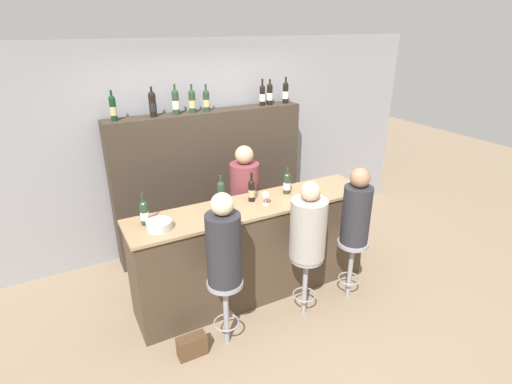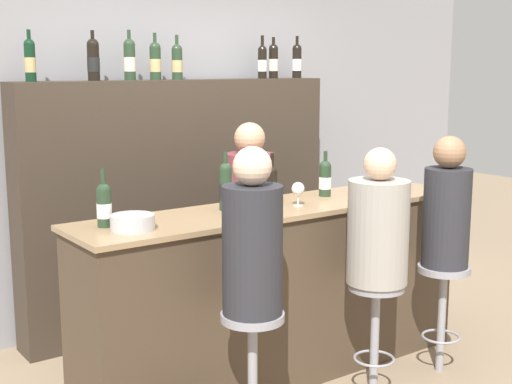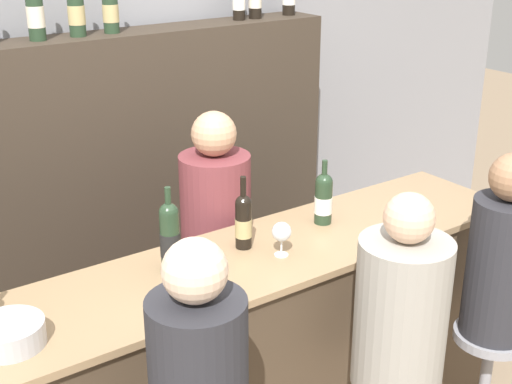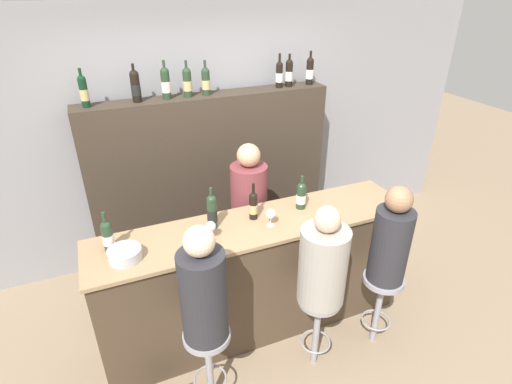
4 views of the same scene
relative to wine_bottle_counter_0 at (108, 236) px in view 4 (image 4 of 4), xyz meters
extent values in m
plane|color=#8C755B|center=(1.08, -0.35, -1.19)|extent=(16.00, 16.00, 0.00)
cube|color=gray|center=(1.08, 1.33, 0.11)|extent=(6.40, 0.05, 2.60)
cube|color=#473828|center=(1.08, -0.08, -0.67)|extent=(2.55, 0.53, 1.04)
cube|color=#997A56|center=(1.08, -0.08, -0.13)|extent=(2.59, 0.57, 0.03)
cube|color=#382D23|center=(1.08, 1.10, -0.29)|extent=(2.42, 0.28, 1.79)
cylinder|color=#233823|center=(0.00, 0.00, -0.02)|extent=(0.08, 0.08, 0.19)
cylinder|color=white|center=(0.00, 0.00, -0.03)|extent=(0.08, 0.08, 0.08)
sphere|color=#233823|center=(0.00, 0.00, 0.07)|extent=(0.08, 0.08, 0.08)
cylinder|color=#233823|center=(0.00, 0.00, 0.14)|extent=(0.02, 0.02, 0.10)
cylinder|color=#233823|center=(0.75, 0.00, 0.00)|extent=(0.08, 0.08, 0.24)
cylinder|color=black|center=(0.75, 0.00, -0.01)|extent=(0.08, 0.08, 0.10)
sphere|color=#233823|center=(0.75, 0.00, 0.12)|extent=(0.08, 0.08, 0.08)
cylinder|color=#233823|center=(0.75, 0.00, 0.18)|extent=(0.02, 0.02, 0.09)
cylinder|color=black|center=(1.09, 0.00, -0.02)|extent=(0.07, 0.07, 0.19)
cylinder|color=tan|center=(1.09, 0.00, -0.03)|extent=(0.07, 0.07, 0.08)
sphere|color=black|center=(1.09, 0.00, 0.08)|extent=(0.07, 0.07, 0.07)
cylinder|color=black|center=(1.09, 0.00, 0.14)|extent=(0.02, 0.02, 0.10)
cylinder|color=#233823|center=(1.51, 0.00, -0.02)|extent=(0.08, 0.08, 0.19)
cylinder|color=white|center=(1.51, 0.00, -0.03)|extent=(0.08, 0.08, 0.08)
sphere|color=#233823|center=(1.51, 0.00, 0.07)|extent=(0.08, 0.08, 0.08)
cylinder|color=#233823|center=(1.51, 0.00, 0.13)|extent=(0.02, 0.02, 0.09)
cylinder|color=black|center=(0.02, 1.10, 0.72)|extent=(0.07, 0.07, 0.23)
cylinder|color=tan|center=(0.02, 1.10, 0.71)|extent=(0.07, 0.07, 0.09)
sphere|color=black|center=(0.02, 1.10, 0.84)|extent=(0.07, 0.07, 0.07)
cylinder|color=black|center=(0.02, 1.10, 0.89)|extent=(0.02, 0.02, 0.08)
cylinder|color=black|center=(0.44, 1.10, 0.72)|extent=(0.08, 0.08, 0.24)
cylinder|color=black|center=(0.44, 1.10, 0.71)|extent=(0.08, 0.08, 0.09)
sphere|color=black|center=(0.44, 1.10, 0.84)|extent=(0.08, 0.08, 0.08)
cylinder|color=black|center=(0.44, 1.10, 0.90)|extent=(0.02, 0.02, 0.08)
cylinder|color=#233823|center=(0.70, 1.10, 0.73)|extent=(0.08, 0.08, 0.24)
cylinder|color=beige|center=(0.70, 1.10, 0.71)|extent=(0.08, 0.08, 0.10)
sphere|color=#233823|center=(0.70, 1.10, 0.85)|extent=(0.08, 0.08, 0.08)
cylinder|color=#233823|center=(0.70, 1.10, 0.90)|extent=(0.02, 0.02, 0.08)
cylinder|color=#233823|center=(0.90, 1.10, 0.72)|extent=(0.08, 0.08, 0.22)
cylinder|color=tan|center=(0.90, 1.10, 0.71)|extent=(0.08, 0.08, 0.09)
sphere|color=#233823|center=(0.90, 1.10, 0.83)|extent=(0.08, 0.08, 0.08)
cylinder|color=#233823|center=(0.90, 1.10, 0.89)|extent=(0.02, 0.02, 0.09)
cylinder|color=#233823|center=(1.07, 1.10, 0.71)|extent=(0.08, 0.08, 0.21)
cylinder|color=tan|center=(1.07, 1.10, 0.70)|extent=(0.08, 0.08, 0.08)
sphere|color=#233823|center=(1.07, 1.10, 0.82)|extent=(0.08, 0.08, 0.08)
cylinder|color=#233823|center=(1.07, 1.10, 0.88)|extent=(0.02, 0.02, 0.09)
cylinder|color=black|center=(1.82, 1.10, 0.72)|extent=(0.07, 0.07, 0.22)
cylinder|color=white|center=(1.82, 1.10, 0.71)|extent=(0.07, 0.07, 0.09)
sphere|color=black|center=(1.82, 1.10, 0.82)|extent=(0.07, 0.07, 0.07)
cylinder|color=black|center=(1.82, 1.10, 0.89)|extent=(0.02, 0.02, 0.10)
cylinder|color=black|center=(1.93, 1.10, 0.72)|extent=(0.07, 0.07, 0.23)
cylinder|color=beige|center=(1.93, 1.10, 0.71)|extent=(0.07, 0.07, 0.09)
sphere|color=black|center=(1.93, 1.10, 0.84)|extent=(0.07, 0.07, 0.07)
cylinder|color=black|center=(1.93, 1.10, 0.89)|extent=(0.02, 0.02, 0.07)
cylinder|color=black|center=(2.16, 1.10, 0.72)|extent=(0.07, 0.07, 0.23)
cylinder|color=white|center=(2.16, 1.10, 0.71)|extent=(0.07, 0.07, 0.09)
sphere|color=black|center=(2.16, 1.10, 0.84)|extent=(0.07, 0.07, 0.07)
cylinder|color=black|center=(2.16, 1.10, 0.89)|extent=(0.02, 0.02, 0.08)
cylinder|color=silver|center=(0.69, -0.15, -0.12)|extent=(0.06, 0.06, 0.00)
cylinder|color=silver|center=(0.69, -0.15, -0.08)|extent=(0.01, 0.01, 0.07)
sphere|color=silver|center=(0.69, -0.15, -0.01)|extent=(0.08, 0.08, 0.08)
cylinder|color=silver|center=(1.17, -0.15, -0.12)|extent=(0.06, 0.06, 0.00)
cylinder|color=silver|center=(1.17, -0.15, -0.08)|extent=(0.01, 0.01, 0.06)
sphere|color=silver|center=(1.17, -0.15, -0.01)|extent=(0.08, 0.08, 0.08)
cylinder|color=#B7B7BC|center=(0.09, -0.15, -0.08)|extent=(0.23, 0.23, 0.08)
cylinder|color=gray|center=(0.49, -0.64, -0.87)|extent=(0.05, 0.05, 0.64)
torus|color=gray|center=(0.49, -0.64, -0.96)|extent=(0.24, 0.24, 0.02)
cylinder|color=gray|center=(0.49, -0.64, -0.52)|extent=(0.32, 0.32, 0.04)
cylinder|color=#28282D|center=(0.49, -0.64, -0.18)|extent=(0.30, 0.30, 0.64)
sphere|color=beige|center=(0.49, -0.64, 0.23)|extent=(0.19, 0.19, 0.19)
cylinder|color=gray|center=(1.35, -0.64, -0.87)|extent=(0.05, 0.05, 0.64)
torus|color=gray|center=(1.35, -0.64, -0.96)|extent=(0.24, 0.24, 0.02)
cylinder|color=gray|center=(1.35, -0.64, -0.52)|extent=(0.32, 0.32, 0.04)
cylinder|color=gray|center=(1.35, -0.64, -0.21)|extent=(0.34, 0.34, 0.59)
sphere|color=#D8AD8C|center=(1.35, -0.64, 0.17)|extent=(0.18, 0.18, 0.18)
cylinder|color=gray|center=(1.93, -0.64, -0.87)|extent=(0.05, 0.05, 0.64)
torus|color=gray|center=(1.93, -0.64, -0.96)|extent=(0.24, 0.24, 0.02)
cylinder|color=gray|center=(1.93, -0.64, -0.52)|extent=(0.32, 0.32, 0.04)
cylinder|color=#28282D|center=(1.93, -0.64, -0.20)|extent=(0.28, 0.28, 0.61)
sphere|color=#936B4C|center=(1.93, -0.64, 0.20)|extent=(0.20, 0.20, 0.20)
cylinder|color=brown|center=(1.22, 0.42, -0.53)|extent=(0.33, 0.33, 1.32)
sphere|color=tan|center=(1.22, 0.42, 0.24)|extent=(0.21, 0.21, 0.21)
camera|label=1|loc=(-0.64, -3.32, 1.57)|focal=28.00mm
camera|label=2|loc=(-1.47, -3.39, 0.71)|focal=50.00mm
camera|label=3|loc=(-0.39, -2.17, 1.17)|focal=50.00mm
camera|label=4|loc=(0.07, -2.50, 1.56)|focal=28.00mm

